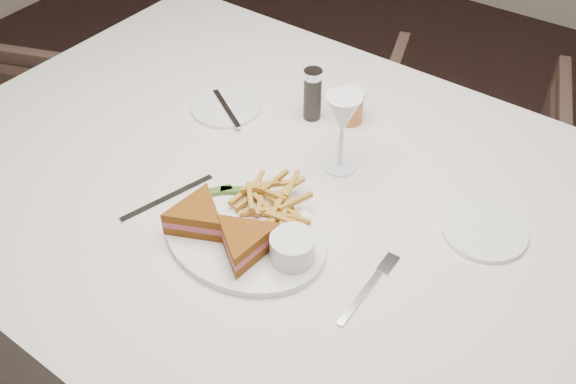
{
  "coord_description": "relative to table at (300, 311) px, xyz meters",
  "views": [
    {
      "loc": [
        0.49,
        -0.78,
        1.62
      ],
      "look_at": [
        -0.01,
        -0.05,
        0.8
      ],
      "focal_mm": 40.0,
      "sensor_mm": 36.0,
      "label": 1
    }
  ],
  "objects": [
    {
      "name": "table_setting",
      "position": [
        -0.02,
        -0.06,
        0.41
      ],
      "size": [
        0.8,
        0.62,
        0.18
      ],
      "color": "white",
      "rests_on": "table"
    },
    {
      "name": "chair_far",
      "position": [
        0.03,
        0.92,
        -0.08
      ],
      "size": [
        0.7,
        0.68,
        0.59
      ],
      "primitive_type": "imported",
      "rotation": [
        0.0,
        0.0,
        3.44
      ],
      "color": "#47352C",
      "rests_on": "ground"
    },
    {
      "name": "table",
      "position": [
        0.0,
        0.0,
        0.0
      ],
      "size": [
        1.67,
        1.14,
        0.75
      ],
      "primitive_type": "cube",
      "rotation": [
        0.0,
        0.0,
        -0.03
      ],
      "color": "silver",
      "rests_on": "ground"
    }
  ]
}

